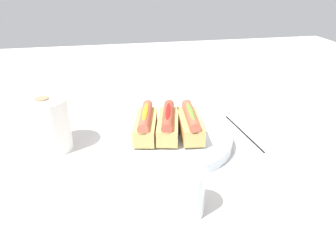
% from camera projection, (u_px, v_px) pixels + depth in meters
% --- Properties ---
extents(ground_plane, '(2.40, 2.40, 0.00)m').
position_uv_depth(ground_plane, '(173.00, 141.00, 0.85)').
color(ground_plane, beige).
extents(serving_bowl, '(0.32, 0.32, 0.03)m').
position_uv_depth(serving_bowl, '(168.00, 138.00, 0.83)').
color(serving_bowl, silver).
rests_on(serving_bowl, ground_plane).
extents(hotdog_front, '(0.15, 0.07, 0.06)m').
position_uv_depth(hotdog_front, '(190.00, 123.00, 0.81)').
color(hotdog_front, tan).
rests_on(hotdog_front, serving_bowl).
extents(hotdog_back, '(0.16, 0.08, 0.06)m').
position_uv_depth(hotdog_back, '(168.00, 123.00, 0.81)').
color(hotdog_back, tan).
rests_on(hotdog_back, serving_bowl).
extents(hotdog_side, '(0.16, 0.08, 0.06)m').
position_uv_depth(hotdog_side, '(146.00, 123.00, 0.81)').
color(hotdog_side, tan).
rests_on(hotdog_side, serving_bowl).
extents(water_glass, '(0.07, 0.07, 0.09)m').
position_uv_depth(water_glass, '(186.00, 193.00, 0.59)').
color(water_glass, white).
rests_on(water_glass, ground_plane).
extents(paper_towel_roll, '(0.11, 0.11, 0.13)m').
position_uv_depth(paper_towel_roll, '(47.00, 125.00, 0.79)').
color(paper_towel_roll, white).
rests_on(paper_towel_roll, ground_plane).
extents(chopstick_near, '(0.22, 0.02, 0.01)m').
position_uv_depth(chopstick_near, '(244.00, 132.00, 0.89)').
color(chopstick_near, black).
rests_on(chopstick_near, ground_plane).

